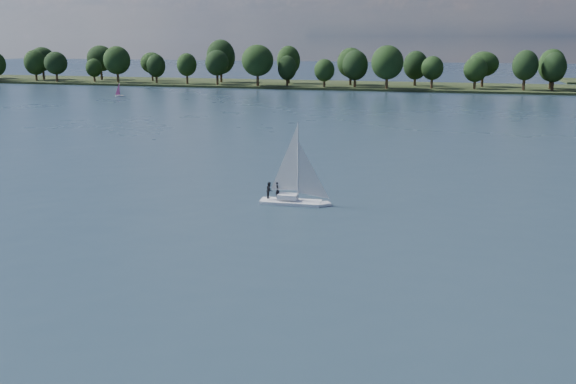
% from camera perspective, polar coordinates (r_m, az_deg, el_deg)
% --- Properties ---
extents(ground, '(700.00, 700.00, 0.00)m').
position_cam_1_polar(ground, '(129.57, 10.74, 5.35)').
color(ground, '#233342').
rests_on(ground, ground).
extents(far_shore, '(660.00, 40.00, 1.50)m').
position_cam_1_polar(far_shore, '(240.83, 12.76, 9.01)').
color(far_shore, black).
rests_on(far_shore, ground).
extents(sailboat, '(7.37, 2.34, 9.59)m').
position_cam_1_polar(sailboat, '(70.92, 0.29, 1.01)').
color(sailboat, silver).
rests_on(sailboat, ground).
extents(dinghy_pink, '(2.76, 2.74, 4.46)m').
position_cam_1_polar(dinghy_pink, '(209.16, -14.72, 8.53)').
color(dinghy_pink, silver).
rests_on(dinghy_pink, ground).
extents(treeline, '(562.96, 74.23, 18.49)m').
position_cam_1_polar(treeline, '(237.24, 9.47, 11.04)').
color(treeline, black).
rests_on(treeline, ground).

